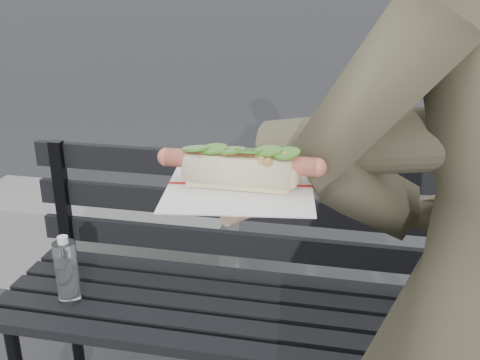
{
  "coord_description": "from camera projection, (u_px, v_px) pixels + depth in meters",
  "views": [
    {
      "loc": [
        0.24,
        -0.6,
        1.4
      ],
      "look_at": [
        0.1,
        0.07,
        1.14
      ],
      "focal_mm": 42.0,
      "sensor_mm": 36.0,
      "label": 1
    }
  ],
  "objects": [
    {
      "name": "park_bench",
      "position": [
        253.0,
        282.0,
        1.65
      ],
      "size": [
        1.5,
        0.44,
        0.88
      ],
      "color": "black",
      "rests_on": "ground"
    },
    {
      "name": "held_hotdog",
      "position": [
        386.0,
        150.0,
        0.75
      ],
      "size": [
        0.62,
        0.31,
        0.2
      ],
      "color": "#4C4633"
    },
    {
      "name": "concrete_block",
      "position": [
        104.0,
        239.0,
        2.61
      ],
      "size": [
        1.2,
        0.4,
        0.4
      ],
      "primitive_type": "cube",
      "color": "slate",
      "rests_on": "ground"
    }
  ]
}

